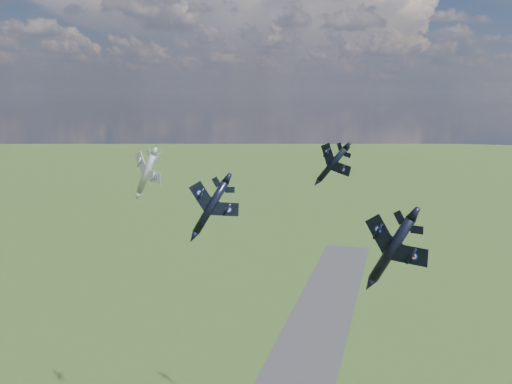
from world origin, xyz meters
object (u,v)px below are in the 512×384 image
(jet_lead_navy, at_px, (211,207))
(jet_left_silver, at_px, (146,174))
(jet_high_navy, at_px, (332,164))
(jet_right_navy, at_px, (392,250))

(jet_lead_navy, bearing_deg, jet_left_silver, 141.95)
(jet_high_navy, relative_size, jet_left_silver, 0.92)
(jet_right_navy, bearing_deg, jet_high_navy, 129.36)
(jet_lead_navy, bearing_deg, jet_high_navy, 24.15)
(jet_right_navy, distance_m, jet_left_silver, 62.70)
(jet_lead_navy, relative_size, jet_high_navy, 1.21)
(jet_lead_navy, xyz_separation_m, jet_left_silver, (-17.68, 7.40, 4.55))
(jet_lead_navy, height_order, jet_high_navy, jet_high_navy)
(jet_lead_navy, distance_m, jet_right_navy, 44.17)
(jet_lead_navy, xyz_separation_m, jet_right_navy, (34.25, -27.70, 3.21))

